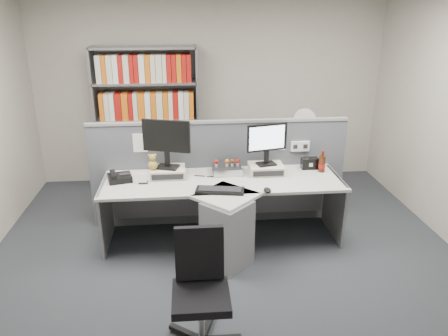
{
  "coord_description": "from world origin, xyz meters",
  "views": [
    {
      "loc": [
        -0.39,
        -3.55,
        2.5
      ],
      "look_at": [
        0.0,
        0.65,
        0.92
      ],
      "focal_mm": 34.89,
      "sensor_mm": 36.0,
      "label": 1
    }
  ],
  "objects": [
    {
      "name": "mouse",
      "position": [
        0.42,
        0.44,
        0.74
      ],
      "size": [
        0.07,
        0.12,
        0.04
      ],
      "primitive_type": "ellipsoid",
      "color": "black",
      "rests_on": "desk"
    },
    {
      "name": "cola_bottle",
      "position": [
        1.15,
        0.96,
        0.81
      ],
      "size": [
        0.08,
        0.08,
        0.25
      ],
      "color": "#3F190A",
      "rests_on": "desk"
    },
    {
      "name": "monitor_left",
      "position": [
        -0.59,
        0.98,
        1.14
      ],
      "size": [
        0.52,
        0.23,
        0.54
      ],
      "color": "black",
      "rests_on": "monitor_riser_left"
    },
    {
      "name": "monitor_riser_left",
      "position": [
        -0.59,
        0.98,
        0.77
      ],
      "size": [
        0.38,
        0.31,
        0.1
      ],
      "color": "beige",
      "rests_on": "desk"
    },
    {
      "name": "keyboard",
      "position": [
        -0.06,
        0.5,
        0.74
      ],
      "size": [
        0.51,
        0.27,
        0.03
      ],
      "color": "black",
      "rests_on": "desk"
    },
    {
      "name": "desk_phone",
      "position": [
        -1.11,
        0.89,
        0.76
      ],
      "size": [
        0.29,
        0.28,
        0.11
      ],
      "color": "black",
      "rests_on": "desk"
    },
    {
      "name": "desk_fan",
      "position": [
        1.2,
        1.99,
        1.03
      ],
      "size": [
        0.31,
        0.18,
        0.52
      ],
      "color": "white",
      "rests_on": "filing_cabinet"
    },
    {
      "name": "figurines",
      "position": [
        0.08,
        1.01,
        0.86
      ],
      "size": [
        0.29,
        0.05,
        0.09
      ],
      "color": "beige",
      "rests_on": "desktop_pc"
    },
    {
      "name": "ground",
      "position": [
        0.0,
        0.0,
        0.0
      ],
      "size": [
        5.5,
        5.5,
        0.0
      ],
      "primitive_type": "plane",
      "color": "#32363B",
      "rests_on": "ground"
    },
    {
      "name": "filing_cabinet",
      "position": [
        1.2,
        1.99,
        0.35
      ],
      "size": [
        0.45,
        0.61,
        0.7
      ],
      "color": "gray",
      "rests_on": "ground"
    },
    {
      "name": "monitor_riser_right",
      "position": [
        0.51,
        0.98,
        0.77
      ],
      "size": [
        0.38,
        0.31,
        0.1
      ],
      "color": "beige",
      "rests_on": "desk"
    },
    {
      "name": "desk_calendar",
      "position": [
        -0.85,
        0.8,
        0.77
      ],
      "size": [
        0.09,
        0.07,
        0.11
      ],
      "color": "black",
      "rests_on": "desk"
    },
    {
      "name": "speaker",
      "position": [
        1.04,
        1.07,
        0.78
      ],
      "size": [
        0.19,
        0.11,
        0.13
      ],
      "primitive_type": "cube",
      "color": "black",
      "rests_on": "desk"
    },
    {
      "name": "partition",
      "position": [
        0.0,
        1.25,
        0.65
      ],
      "size": [
        3.0,
        0.08,
        1.27
      ],
      "color": "#555960",
      "rests_on": "ground"
    },
    {
      "name": "room_shell",
      "position": [
        0.0,
        0.0,
        1.79
      ],
      "size": [
        5.04,
        5.54,
        2.72
      ],
      "color": "#B0AA9D",
      "rests_on": "ground"
    },
    {
      "name": "plush_toy",
      "position": [
        -0.75,
        0.94,
        0.9
      ],
      "size": [
        0.1,
        0.1,
        0.18
      ],
      "color": "#AD9339",
      "rests_on": "monitor_riser_left"
    },
    {
      "name": "desktop_pc",
      "position": [
        0.07,
        1.03,
        0.76
      ],
      "size": [
        0.32,
        0.28,
        0.08
      ],
      "color": "black",
      "rests_on": "desk"
    },
    {
      "name": "desk",
      "position": [
        0.0,
        0.6,
        0.46
      ],
      "size": [
        2.6,
        1.2,
        0.72
      ],
      "color": "beige",
      "rests_on": "ground"
    },
    {
      "name": "monitor_right",
      "position": [
        0.51,
        0.98,
        1.1
      ],
      "size": [
        0.46,
        0.19,
        0.47
      ],
      "color": "black",
      "rests_on": "monitor_riser_right"
    },
    {
      "name": "office_chair",
      "position": [
        -0.31,
        -0.75,
        0.49
      ],
      "size": [
        0.58,
        0.61,
        0.91
      ],
      "color": "silver",
      "rests_on": "ground"
    },
    {
      "name": "shelving_unit",
      "position": [
        -0.9,
        2.44,
        0.98
      ],
      "size": [
        1.41,
        0.4,
        2.0
      ],
      "color": "gray",
      "rests_on": "ground"
    }
  ]
}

